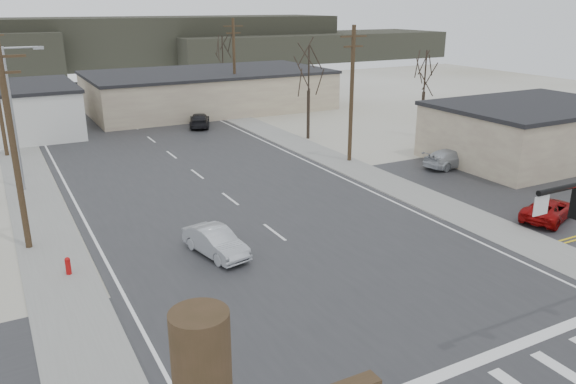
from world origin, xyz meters
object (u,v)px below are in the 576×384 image
car_parked_red (549,209)px  car_parked_silver (451,158)px  sedan_crossing (216,242)px  fire_hydrant (68,266)px  car_far_a (200,120)px  car_far_b (76,88)px

car_parked_red → car_parked_silver: size_ratio=0.95×
sedan_crossing → car_parked_red: bearing=-25.8°
fire_hydrant → sedan_crossing: (6.50, -1.14, 0.25)m
fire_hydrant → sedan_crossing: size_ratio=0.22×
car_far_a → car_parked_red: size_ratio=1.06×
fire_hydrant → car_far_a: bearing=59.7°
fire_hydrant → car_far_a: car_far_a is taller
car_far_b → car_parked_silver: car_far_b is taller
car_parked_red → sedan_crossing: bearing=56.6°
fire_hydrant → car_parked_red: car_parked_red is taller
sedan_crossing → car_parked_red: (17.89, -4.39, -0.07)m
sedan_crossing → car_far_a: (9.32, 28.24, 0.00)m
car_far_a → car_parked_silver: 24.85m
sedan_crossing → car_parked_red: size_ratio=0.93×
car_far_a → sedan_crossing: bearing=92.8°
sedan_crossing → fire_hydrant: bearing=158.0°
car_far_b → car_far_a: bearing=-66.2°
fire_hydrant → car_far_a: 31.38m
car_parked_silver → sedan_crossing: bearing=101.6°
car_far_a → car_parked_silver: size_ratio=1.01×
sedan_crossing → car_far_b: size_ratio=0.90×
sedan_crossing → car_parked_red: sedan_crossing is taller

